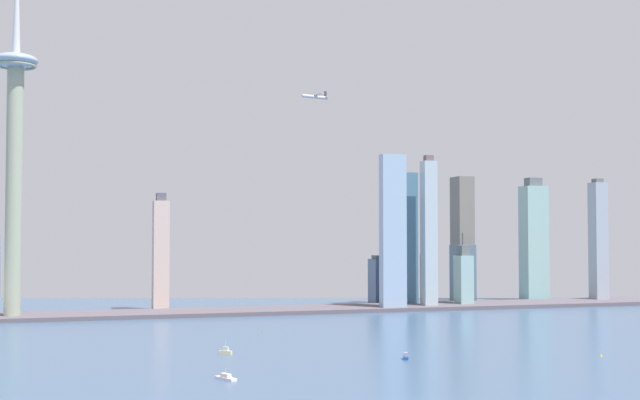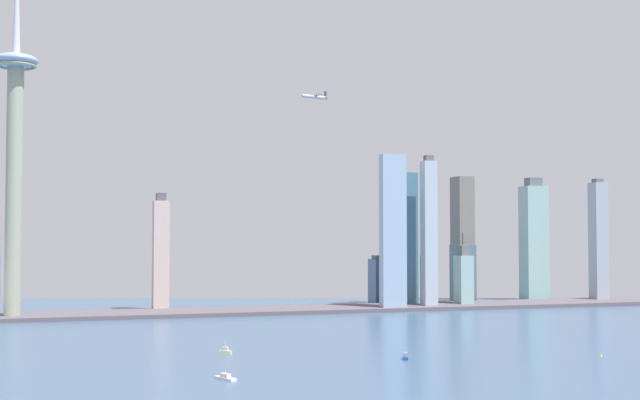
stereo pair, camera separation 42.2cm
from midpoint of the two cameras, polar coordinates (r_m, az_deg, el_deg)
The scene contains 19 objects.
waterfront_pier at distance 828.65m, azimuth -3.03°, elevation -7.67°, with size 996.86×65.72×3.91m, color #5C545E.
observation_tower at distance 807.22m, azimuth -20.44°, elevation 4.13°, with size 39.70×39.70×357.24m.
skyscraper_0 at distance 842.67m, azimuth 5.10°, elevation -2.26°, with size 25.52×12.76×160.11m.
skyscraper_1 at distance 915.17m, azimuth 7.59°, elevation -5.53°, with size 12.05×21.92×55.47m.
skyscraper_2 at distance 955.59m, azimuth 9.92°, elevation -5.06°, with size 22.44×23.90×79.68m.
skyscraper_3 at distance 996.00m, azimuth 18.80°, elevation -2.75°, with size 15.98×16.68×141.98m.
skyscraper_4 at distance 869.37m, azimuth 7.60°, elevation -2.33°, with size 14.21×13.82×161.26m.
skyscraper_5 at distance 891.83m, azimuth 5.85°, elevation -2.75°, with size 26.62×17.83×144.65m.
skyscraper_6 at distance 1001.38m, azimuth 14.66°, elevation -2.82°, with size 27.76×22.72×144.65m.
skyscraper_7 at distance 994.22m, azimuth 9.89°, elevation -2.63°, with size 19.60×27.30×146.57m.
skyscraper_8 at distance 931.95m, azimuth 4.00°, elevation -5.60°, with size 12.60×27.39×54.23m.
skyscraper_10 at distance 851.02m, azimuth -11.01°, elevation -3.74°, with size 15.58×26.62×120.05m.
skyscraper_11 at distance 898.30m, azimuth 9.97°, elevation -5.44°, with size 14.94×19.73×66.06m.
boat_1 at distance 526.81m, azimuth 5.99°, elevation -10.79°, with size 5.95×9.44×4.35m.
boat_3 at distance 456.48m, azimuth -6.57°, elevation -12.16°, with size 10.61×14.93×6.42m.
boat_4 at distance 549.03m, azimuth -6.57°, elevation -10.42°, with size 8.30×7.01×9.19m.
channel_buoy_0 at distance 663.95m, azimuth -3.99°, elevation -9.10°, with size 1.38×1.38×1.70m, color green.
channel_buoy_1 at distance 567.40m, azimuth 18.96°, elevation -10.14°, with size 1.72×1.72×1.74m, color yellow.
airplane at distance 809.34m, azimuth -0.36°, elevation 7.20°, with size 28.81×27.57×8.30m.
Camera 2 is at (-180.67, -339.26, 79.34)m, focal length 46.02 mm.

